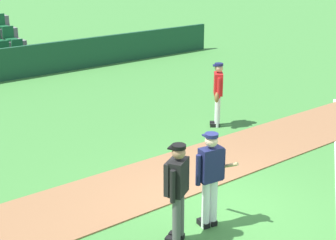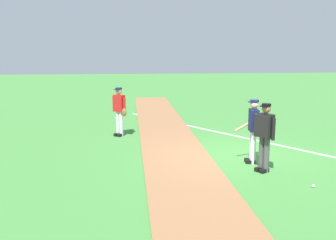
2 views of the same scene
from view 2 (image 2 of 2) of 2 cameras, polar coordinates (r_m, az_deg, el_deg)
ground_plane at (r=10.74m, az=10.99°, el=-5.88°), size 80.00×80.00×0.00m
infield_dirt_path at (r=10.37m, az=1.51°, el=-6.20°), size 28.00×1.98×0.03m
foul_line_chalk at (r=13.67m, az=9.38°, el=-2.21°), size 9.85×7.02×0.01m
batter_navy_jersey at (r=10.15m, az=13.20°, el=-1.31°), size 0.65×0.79×1.76m
umpire_home_plate at (r=9.46m, az=14.90°, el=-2.06°), size 0.54×0.45×1.76m
runner_red_jersey at (r=13.19m, az=-7.64°, el=1.60°), size 0.53×0.53×1.76m
baseball at (r=8.98m, az=21.85°, el=-9.59°), size 0.07×0.07×0.07m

